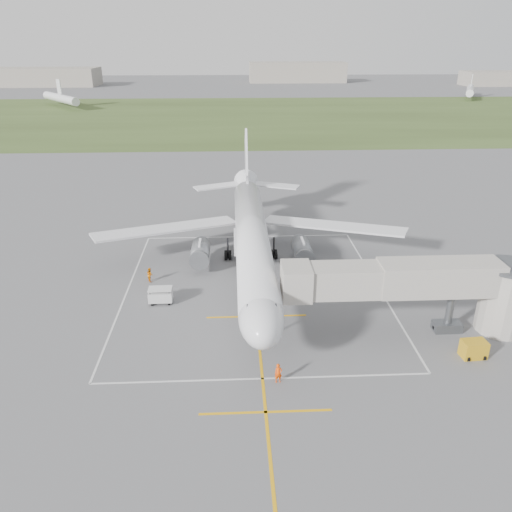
{
  "coord_description": "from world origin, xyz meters",
  "views": [
    {
      "loc": [
        -2.15,
        -53.36,
        25.61
      ],
      "look_at": [
        0.25,
        -4.0,
        4.0
      ],
      "focal_mm": 35.0,
      "sensor_mm": 36.0,
      "label": 1
    }
  ],
  "objects_px": {
    "ramp_worker_wing": "(150,275)",
    "baggage_cart": "(161,295)",
    "airliner": "(252,237)",
    "gpu_unit": "(474,349)",
    "ramp_worker_nose": "(278,373)",
    "jet_bridge": "(430,287)"
  },
  "relations": [
    {
      "from": "ramp_worker_nose",
      "to": "gpu_unit",
      "type": "bearing_deg",
      "value": 1.26
    },
    {
      "from": "ramp_worker_nose",
      "to": "ramp_worker_wing",
      "type": "xyz_separation_m",
      "value": [
        -13.04,
        19.02,
        -0.03
      ]
    },
    {
      "from": "ramp_worker_wing",
      "to": "ramp_worker_nose",
      "type": "bearing_deg",
      "value": -173.75
    },
    {
      "from": "jet_bridge",
      "to": "ramp_worker_nose",
      "type": "distance_m",
      "value": 16.53
    },
    {
      "from": "airliner",
      "to": "jet_bridge",
      "type": "height_order",
      "value": "airliner"
    },
    {
      "from": "ramp_worker_nose",
      "to": "ramp_worker_wing",
      "type": "height_order",
      "value": "ramp_worker_nose"
    },
    {
      "from": "gpu_unit",
      "to": "baggage_cart",
      "type": "height_order",
      "value": "baggage_cart"
    },
    {
      "from": "airliner",
      "to": "ramp_worker_nose",
      "type": "relative_size",
      "value": 27.37
    },
    {
      "from": "jet_bridge",
      "to": "ramp_worker_nose",
      "type": "bearing_deg",
      "value": -154.22
    },
    {
      "from": "ramp_worker_nose",
      "to": "ramp_worker_wing",
      "type": "distance_m",
      "value": 23.06
    },
    {
      "from": "airliner",
      "to": "gpu_unit",
      "type": "xyz_separation_m",
      "value": [
        18.59,
        -18.55,
        -3.62
      ]
    },
    {
      "from": "airliner",
      "to": "ramp_worker_wing",
      "type": "xyz_separation_m",
      "value": [
        -11.79,
        -2.22,
        -3.56
      ]
    },
    {
      "from": "ramp_worker_wing",
      "to": "baggage_cart",
      "type": "bearing_deg",
      "value": 171.47
    },
    {
      "from": "baggage_cart",
      "to": "ramp_worker_nose",
      "type": "bearing_deg",
      "value": -51.62
    },
    {
      "from": "airliner",
      "to": "gpu_unit",
      "type": "distance_m",
      "value": 26.51
    },
    {
      "from": "ramp_worker_wing",
      "to": "gpu_unit",
      "type": "bearing_deg",
      "value": -146.45
    },
    {
      "from": "gpu_unit",
      "to": "ramp_worker_nose",
      "type": "xyz_separation_m",
      "value": [
        -17.33,
        -2.69,
        0.08
      ]
    },
    {
      "from": "ramp_worker_nose",
      "to": "ramp_worker_wing",
      "type": "bearing_deg",
      "value": 116.89
    },
    {
      "from": "baggage_cart",
      "to": "ramp_worker_nose",
      "type": "relative_size",
      "value": 1.44
    },
    {
      "from": "baggage_cart",
      "to": "ramp_worker_wing",
      "type": "height_order",
      "value": "baggage_cart"
    },
    {
      "from": "baggage_cart",
      "to": "ramp_worker_nose",
      "type": "height_order",
      "value": "ramp_worker_nose"
    },
    {
      "from": "jet_bridge",
      "to": "ramp_worker_wing",
      "type": "xyz_separation_m",
      "value": [
        -27.51,
        12.03,
        -3.92
      ]
    }
  ]
}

